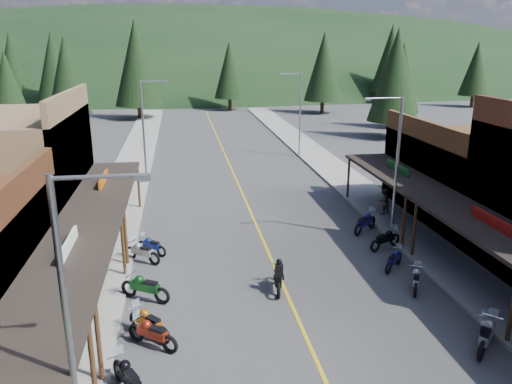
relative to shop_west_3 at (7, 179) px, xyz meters
name	(u,v)px	position (x,y,z in m)	size (l,w,h in m)	color
ground	(302,328)	(13.78, -11.30, -3.52)	(220.00, 220.00, 0.00)	#38383A
centerline	(240,187)	(13.78, 8.70, -3.51)	(0.15, 90.00, 0.01)	gold
sidewalk_west	(123,191)	(5.08, 8.70, -3.44)	(3.40, 94.00, 0.15)	gray
sidewalk_east	(348,182)	(22.48, 8.70, -3.44)	(3.40, 94.00, 0.15)	gray
shop_west_3	(7,179)	(0.00, 0.00, 0.00)	(10.90, 10.20, 8.20)	brown
shop_east_3	(473,177)	(27.54, 0.00, -0.99)	(10.90, 10.20, 6.20)	#4C2D16
streetlight_0	(74,323)	(6.83, -17.30, 0.94)	(2.16, 0.18, 8.00)	gray
streetlight_1	(145,128)	(6.83, 10.70, 0.94)	(2.16, 0.18, 8.00)	gray
streetlight_2	(395,163)	(20.74, -3.30, 0.94)	(2.16, 0.18, 8.00)	gray
streetlight_3	(299,110)	(20.74, 18.70, 0.94)	(2.16, 0.18, 8.00)	gray
ridge_hill	(193,81)	(13.78, 123.70, -3.52)	(310.00, 140.00, 60.00)	black
pine_1	(53,65)	(-10.22, 58.70, 3.72)	(5.88, 5.88, 12.50)	black
pine_2	(137,63)	(3.78, 46.70, 4.47)	(6.72, 6.72, 14.00)	black
pine_3	(229,70)	(17.78, 54.70, 2.96)	(5.04, 5.04, 11.00)	black
pine_4	(324,66)	(31.78, 48.70, 3.72)	(5.88, 5.88, 12.50)	black
pine_5	(391,58)	(47.78, 60.70, 4.47)	(6.72, 6.72, 14.00)	black
pine_6	(476,69)	(59.78, 52.70, 2.96)	(5.04, 5.04, 11.00)	black
pine_7	(12,64)	(-18.22, 64.70, 3.72)	(5.88, 5.88, 12.50)	black
pine_8	(8,89)	(-8.22, 28.70, 2.46)	(4.48, 4.48, 10.00)	black
pine_9	(402,78)	(37.78, 33.70, 2.86)	(4.93, 4.93, 10.80)	black
pine_10	(67,75)	(-4.22, 38.70, 3.27)	(5.38, 5.38, 11.60)	black
pine_11	(396,75)	(33.78, 26.70, 3.67)	(5.82, 5.82, 12.40)	black
bike_west_6	(128,377)	(7.51, -14.23, -2.86)	(0.77, 2.30, 1.31)	black
bike_west_7	(152,332)	(8.13, -11.74, -2.90)	(0.72, 2.16, 1.23)	maroon
bike_west_8	(149,322)	(7.97, -11.01, -2.89)	(0.74, 2.21, 1.26)	#BA5A0D
bike_west_9	(145,286)	(7.66, -8.17, -2.85)	(0.78, 2.35, 1.34)	#0D4416
bike_west_10	(142,251)	(7.28, -4.17, -2.91)	(0.71, 2.14, 1.22)	#96969B
bike_west_11	(152,245)	(7.71, -3.23, -2.98)	(0.63, 1.88, 1.07)	navy
bike_east_6	(487,334)	(19.99, -13.71, -2.88)	(0.74, 2.22, 1.27)	gray
bike_east_7	(483,332)	(20.05, -13.42, -2.98)	(0.63, 1.88, 1.07)	gray
bike_east_8	(416,279)	(19.57, -9.03, -2.97)	(0.64, 1.92, 1.10)	#AEAFB4
bike_east_9	(394,259)	(19.47, -6.86, -2.97)	(0.64, 1.91, 1.09)	navy
bike_east_10	(386,238)	(20.06, -4.40, -2.91)	(0.71, 2.13, 1.22)	black
bike_east_11	(365,221)	(19.89, -1.85, -2.86)	(0.77, 2.31, 1.32)	navy
rider_on_bike	(278,277)	(13.47, -8.13, -2.87)	(1.03, 2.20, 1.61)	black
pedestrian_east_b	(384,201)	(22.01, 0.60, -2.49)	(0.86, 0.49, 1.76)	brown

